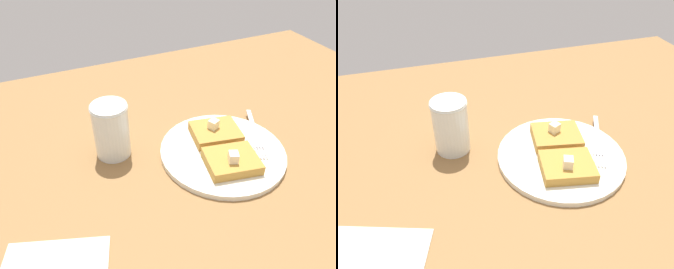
{
  "view_description": "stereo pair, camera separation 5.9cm",
  "coord_description": "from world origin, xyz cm",
  "views": [
    {
      "loc": [
        -31.32,
        30.4,
        42.6
      ],
      "look_at": [
        11.87,
        11.21,
        6.33
      ],
      "focal_mm": 35.0,
      "sensor_mm": 36.0,
      "label": 1
    },
    {
      "loc": [
        -33.39,
        24.82,
        42.6
      ],
      "look_at": [
        11.87,
        11.21,
        6.33
      ],
      "focal_mm": 35.0,
      "sensor_mm": 36.0,
      "label": 2
    }
  ],
  "objects": [
    {
      "name": "plate",
      "position": [
        7.47,
        1.92,
        2.41
      ],
      "size": [
        23.42,
        23.42,
        1.06
      ],
      "color": "silver",
      "rests_on": "table_surface"
    },
    {
      "name": "table_surface",
      "position": [
        0.0,
        0.0,
        0.92
      ],
      "size": [
        109.98,
        109.98,
        1.83
      ],
      "primitive_type": "cube",
      "color": "olive",
      "rests_on": "ground"
    },
    {
      "name": "butter_pat_secondary",
      "position": [
        12.12,
        1.44,
        5.64
      ],
      "size": [
        2.2,
        2.29,
        1.78
      ],
      "primitive_type": "cube",
      "rotation": [
        0.0,
        0.0,
        2.0
      ],
      "color": "beige",
      "rests_on": "toast_slice_middle"
    },
    {
      "name": "fork",
      "position": [
        8.37,
        -6.26,
        3.07
      ],
      "size": [
        15.05,
        8.21,
        0.36
      ],
      "color": "silver",
      "rests_on": "plate"
    },
    {
      "name": "syrup_jar",
      "position": [
        16.26,
        20.51,
        6.6
      ],
      "size": [
        6.74,
        6.74,
        10.61
      ],
      "color": "#351209",
      "rests_on": "table_surface"
    },
    {
      "name": "butter_pat_primary",
      "position": [
        2.39,
        3.22,
        5.64
      ],
      "size": [
        2.26,
        2.17,
        1.78
      ],
      "primitive_type": "cube",
      "rotation": [
        0.0,
        0.0,
        2.74
      ],
      "color": "#F6EBC7",
      "rests_on": "toast_slice_left"
    },
    {
      "name": "toast_slice_middle",
      "position": [
        11.65,
        1.11,
        3.82
      ],
      "size": [
        9.09,
        10.3,
        1.86
      ],
      "primitive_type": "cube",
      "rotation": [
        0.0,
        0.0,
        -0.19
      ],
      "color": "#B88137",
      "rests_on": "plate"
    },
    {
      "name": "toast_slice_left",
      "position": [
        3.3,
        2.72,
        3.82
      ],
      "size": [
        9.09,
        10.3,
        1.86
      ],
      "primitive_type": "cube",
      "rotation": [
        0.0,
        0.0,
        -0.19
      ],
      "color": "#B48134",
      "rests_on": "plate"
    }
  ]
}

